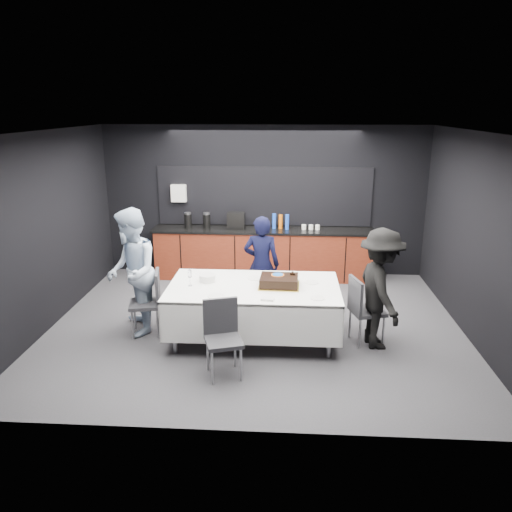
{
  "coord_description": "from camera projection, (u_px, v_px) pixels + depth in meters",
  "views": [
    {
      "loc": [
        0.43,
        -6.76,
        3.13
      ],
      "look_at": [
        0.0,
        0.1,
        1.05
      ],
      "focal_mm": 35.0,
      "sensor_mm": 36.0,
      "label": 1
    }
  ],
  "objects": [
    {
      "name": "champagne_flute",
      "position": [
        190.0,
        275.0,
        6.73
      ],
      "size": [
        0.06,
        0.06,
        0.22
      ],
      "color": "white",
      "rests_on": "party_table"
    },
    {
      "name": "ground",
      "position": [
        256.0,
        326.0,
        7.39
      ],
      "size": [
        6.0,
        6.0,
        0.0
      ],
      "primitive_type": "plane",
      "color": "#414146",
      "rests_on": "ground"
    },
    {
      "name": "plate_stack",
      "position": [
        207.0,
        278.0,
        6.93
      ],
      "size": [
        0.23,
        0.23,
        0.1
      ],
      "primitive_type": "cylinder",
      "color": "white",
      "rests_on": "party_table"
    },
    {
      "name": "chair_left",
      "position": [
        150.0,
        298.0,
        7.0
      ],
      "size": [
        0.5,
        0.5,
        0.92
      ],
      "color": "#2D2E32",
      "rests_on": "ground"
    },
    {
      "name": "fork_pile",
      "position": [
        267.0,
        299.0,
        6.28
      ],
      "size": [
        0.17,
        0.12,
        0.03
      ],
      "primitive_type": "cube",
      "rotation": [
        0.0,
        0.0,
        -0.13
      ],
      "color": "white",
      "rests_on": "party_table"
    },
    {
      "name": "loose_plate_right_b",
      "position": [
        318.0,
        298.0,
        6.33
      ],
      "size": [
        0.19,
        0.19,
        0.01
      ],
      "primitive_type": "cylinder",
      "color": "white",
      "rests_on": "party_table"
    },
    {
      "name": "room_shell",
      "position": [
        256.0,
        202.0,
        6.85
      ],
      "size": [
        6.04,
        5.04,
        2.82
      ],
      "color": "white",
      "rests_on": "ground"
    },
    {
      "name": "loose_plate_near",
      "position": [
        216.0,
        296.0,
        6.4
      ],
      "size": [
        0.22,
        0.22,
        0.01
      ],
      "primitive_type": "cylinder",
      "color": "white",
      "rests_on": "party_table"
    },
    {
      "name": "party_table",
      "position": [
        254.0,
        295.0,
        6.82
      ],
      "size": [
        2.32,
        1.32,
        0.78
      ],
      "color": "#99999E",
      "rests_on": "ground"
    },
    {
      "name": "chair_near",
      "position": [
        222.0,
        332.0,
        5.95
      ],
      "size": [
        0.53,
        0.53,
        0.92
      ],
      "color": "#2D2E32",
      "rests_on": "ground"
    },
    {
      "name": "loose_plate_far",
      "position": [
        255.0,
        278.0,
        7.06
      ],
      "size": [
        0.22,
        0.22,
        0.01
      ],
      "primitive_type": "cylinder",
      "color": "white",
      "rests_on": "party_table"
    },
    {
      "name": "person_right",
      "position": [
        380.0,
        289.0,
        6.56
      ],
      "size": [
        0.78,
        1.14,
        1.63
      ],
      "primitive_type": "imported",
      "rotation": [
        0.0,
        0.0,
        1.74
      ],
      "color": "black",
      "rests_on": "ground"
    },
    {
      "name": "chair_right",
      "position": [
        362.0,
        306.0,
        6.73
      ],
      "size": [
        0.52,
        0.52,
        0.92
      ],
      "color": "#2D2E32",
      "rests_on": "ground"
    },
    {
      "name": "kitchenette",
      "position": [
        262.0,
        249.0,
        9.35
      ],
      "size": [
        4.1,
        0.64,
        2.05
      ],
      "color": "#591C0E",
      "rests_on": "ground"
    },
    {
      "name": "cake_assembly",
      "position": [
        279.0,
        281.0,
        6.75
      ],
      "size": [
        0.56,
        0.47,
        0.17
      ],
      "color": "gold",
      "rests_on": "party_table"
    },
    {
      "name": "person_center",
      "position": [
        262.0,
        264.0,
        7.72
      ],
      "size": [
        0.59,
        0.42,
        1.53
      ],
      "primitive_type": "imported",
      "rotation": [
        0.0,
        0.0,
        3.05
      ],
      "color": "black",
      "rests_on": "ground"
    },
    {
      "name": "loose_plate_right_a",
      "position": [
        312.0,
        282.0,
        6.89
      ],
      "size": [
        0.19,
        0.19,
        0.01
      ],
      "primitive_type": "cylinder",
      "color": "white",
      "rests_on": "party_table"
    },
    {
      "name": "person_left",
      "position": [
        132.0,
        272.0,
        6.94
      ],
      "size": [
        0.93,
        1.05,
        1.8
      ],
      "primitive_type": "imported",
      "rotation": [
        0.0,
        0.0,
        -1.24
      ],
      "color": "silver",
      "rests_on": "ground"
    }
  ]
}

